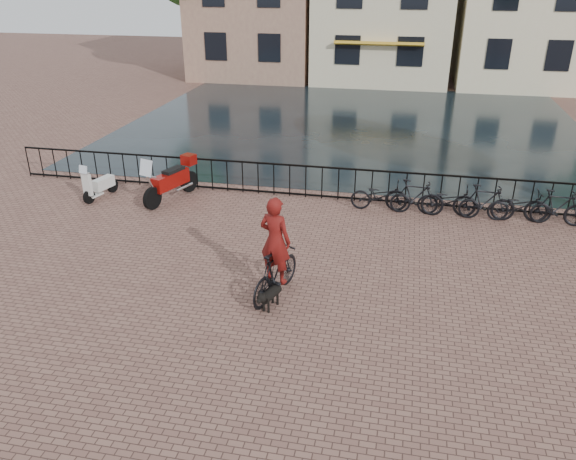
% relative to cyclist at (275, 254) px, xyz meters
% --- Properties ---
extents(ground, '(100.00, 100.00, 0.00)m').
position_rel_cyclist_xyz_m(ground, '(0.10, -2.20, -1.01)').
color(ground, brown).
rests_on(ground, ground).
extents(canal_water, '(20.00, 20.00, 0.00)m').
position_rel_cyclist_xyz_m(canal_water, '(0.10, 15.10, -1.01)').
color(canal_water, black).
rests_on(canal_water, ground).
extents(railing, '(20.00, 0.05, 1.02)m').
position_rel_cyclist_xyz_m(railing, '(0.10, 5.80, -0.50)').
color(railing, black).
rests_on(railing, ground).
extents(cyclist, '(1.07, 2.01, 2.65)m').
position_rel_cyclist_xyz_m(cyclist, '(0.00, 0.00, 0.00)').
color(cyclist, black).
rests_on(cyclist, ground).
extents(dog, '(0.49, 0.83, 0.53)m').
position_rel_cyclist_xyz_m(dog, '(0.00, -0.49, -0.74)').
color(dog, black).
rests_on(dog, ground).
extents(motorcycle, '(1.19, 2.23, 1.56)m').
position_rel_cyclist_xyz_m(motorcycle, '(-4.33, 4.74, -0.23)').
color(motorcycle, maroon).
rests_on(motorcycle, ground).
extents(scooter, '(0.66, 1.37, 1.22)m').
position_rel_cyclist_xyz_m(scooter, '(-6.53, 4.47, -0.39)').
color(scooter, silver).
rests_on(scooter, ground).
extents(parked_bike_0, '(1.73, 0.63, 0.90)m').
position_rel_cyclist_xyz_m(parked_bike_0, '(1.90, 5.20, -0.55)').
color(parked_bike_0, black).
rests_on(parked_bike_0, ground).
extents(parked_bike_1, '(1.71, 0.68, 1.00)m').
position_rel_cyclist_xyz_m(parked_bike_1, '(2.85, 5.20, -0.51)').
color(parked_bike_1, black).
rests_on(parked_bike_1, ground).
extents(parked_bike_2, '(1.74, 0.68, 0.90)m').
position_rel_cyclist_xyz_m(parked_bike_2, '(3.80, 5.20, -0.55)').
color(parked_bike_2, black).
rests_on(parked_bike_2, ground).
extents(parked_bike_3, '(1.69, 0.58, 1.00)m').
position_rel_cyclist_xyz_m(parked_bike_3, '(4.75, 5.20, -0.51)').
color(parked_bike_3, black).
rests_on(parked_bike_3, ground).
extents(parked_bike_4, '(1.75, 0.71, 0.90)m').
position_rel_cyclist_xyz_m(parked_bike_4, '(5.70, 5.20, -0.55)').
color(parked_bike_4, black).
rests_on(parked_bike_4, ground).
extents(parked_bike_5, '(1.69, 0.59, 1.00)m').
position_rel_cyclist_xyz_m(parked_bike_5, '(6.65, 5.20, -0.51)').
color(parked_bike_5, black).
rests_on(parked_bike_5, ground).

